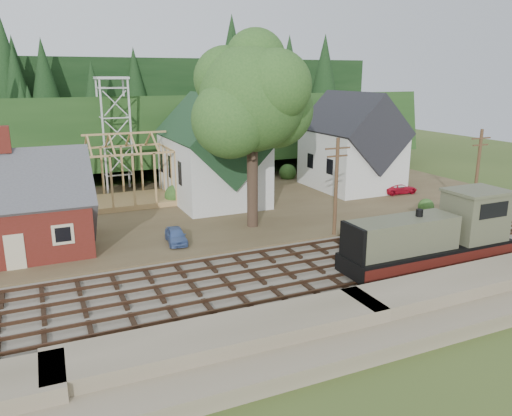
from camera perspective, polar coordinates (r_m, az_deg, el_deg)
name	(u,v)px	position (r m, az deg, el deg)	size (l,w,h in m)	color
ground	(287,275)	(32.87, 3.54, -7.64)	(140.00, 140.00, 0.00)	#384C1E
embankment	(366,335)	(26.42, 12.43, -13.97)	(64.00, 5.00, 1.60)	#7F7259
railroad_bed	(287,274)	(32.84, 3.54, -7.51)	(64.00, 11.00, 0.16)	#726B5B
village_flat	(200,208)	(48.61, -6.40, 0.03)	(64.00, 26.00, 0.30)	brown
hillside	(146,168)	(71.35, -12.44, 4.47)	(70.00, 28.00, 8.00)	#1E3F19
ridge	(125,152)	(86.87, -14.71, 6.17)	(80.00, 20.00, 12.00)	black
depot	(13,213)	(38.94, -26.06, -0.56)	(10.80, 7.41, 9.00)	#5A1D14
church	(213,152)	(49.77, -4.97, 6.34)	(8.40, 15.17, 13.00)	silver
farmhouse	(351,147)	(56.55, 10.85, 6.85)	(8.40, 10.80, 10.60)	silver
timber_frame	(128,174)	(50.33, -14.45, 3.81)	(8.20, 6.20, 6.99)	tan
lattice_tower	(113,100)	(55.43, -16.06, 11.76)	(3.20, 3.20, 12.12)	silver
big_tree	(254,106)	(40.42, -0.26, 11.58)	(10.90, 8.40, 14.70)	#38281E
telegraph_pole_near	(336,186)	(39.31, 9.14, 2.49)	(2.20, 0.28, 8.00)	#4C331E
telegraph_pole_far	(477,171)	(49.09, 23.98, 3.87)	(2.20, 0.28, 8.00)	#4C331E
locomotive	(435,237)	(35.21, 19.76, -3.19)	(12.41, 3.10, 4.95)	black
car_blue	(176,236)	(38.17, -9.13, -3.13)	(1.38, 3.43, 1.17)	#506DAB
car_red	(399,188)	(55.54, 16.05, 2.17)	(1.81, 3.92, 1.09)	red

